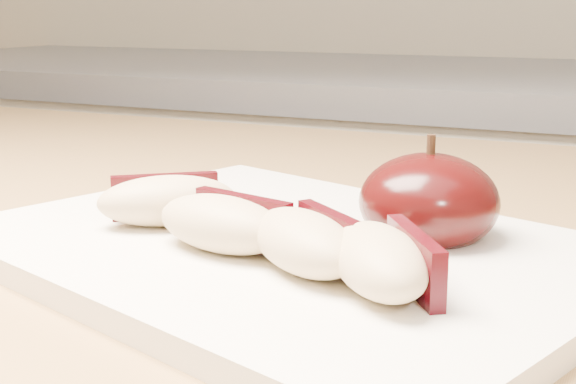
% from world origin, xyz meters
% --- Properties ---
extents(cutting_board, '(0.38, 0.33, 0.01)m').
position_xyz_m(cutting_board, '(-0.06, 0.38, 0.91)').
color(cutting_board, white).
rests_on(cutting_board, island_counter).
extents(apple_half, '(0.09, 0.09, 0.06)m').
position_xyz_m(apple_half, '(0.01, 0.42, 0.93)').
color(apple_half, black).
rests_on(apple_half, cutting_board).
extents(apple_wedge_a, '(0.08, 0.08, 0.03)m').
position_xyz_m(apple_wedge_a, '(-0.13, 0.38, 0.93)').
color(apple_wedge_a, '#D1B384').
rests_on(apple_wedge_a, cutting_board).
extents(apple_wedge_b, '(0.08, 0.05, 0.03)m').
position_xyz_m(apple_wedge_b, '(-0.08, 0.35, 0.93)').
color(apple_wedge_b, '#D1B384').
rests_on(apple_wedge_b, cutting_board).
extents(apple_wedge_c, '(0.08, 0.08, 0.03)m').
position_xyz_m(apple_wedge_c, '(-0.03, 0.34, 0.93)').
color(apple_wedge_c, '#D1B384').
rests_on(apple_wedge_c, cutting_board).
extents(apple_wedge_d, '(0.07, 0.08, 0.03)m').
position_xyz_m(apple_wedge_d, '(0.01, 0.33, 0.93)').
color(apple_wedge_d, '#D1B384').
rests_on(apple_wedge_d, cutting_board).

